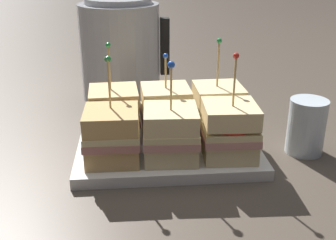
{
  "coord_description": "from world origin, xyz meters",
  "views": [
    {
      "loc": [
        -0.06,
        -0.63,
        0.33
      ],
      "look_at": [
        0.0,
        0.0,
        0.06
      ],
      "focal_mm": 45.0,
      "sensor_mm": 36.0,
      "label": 1
    }
  ],
  "objects_px": {
    "serving_platter": "(168,150)",
    "sandwich_front_left": "(112,135)",
    "sandwich_back_center": "(165,111)",
    "drinking_glass": "(306,126)",
    "sandwich_back_right": "(218,109)",
    "sandwich_back_left": "(114,113)",
    "sandwich_front_right": "(229,131)",
    "kettle_steel": "(121,50)",
    "sandwich_front_center": "(170,134)"
  },
  "relations": [
    {
      "from": "sandwich_back_center",
      "to": "serving_platter",
      "type": "bearing_deg",
      "value": -88.79
    },
    {
      "from": "sandwich_back_right",
      "to": "kettle_steel",
      "type": "distance_m",
      "value": 0.31
    },
    {
      "from": "sandwich_front_right",
      "to": "drinking_glass",
      "type": "bearing_deg",
      "value": 14.72
    },
    {
      "from": "serving_platter",
      "to": "sandwich_front_left",
      "type": "distance_m",
      "value": 0.11
    },
    {
      "from": "sandwich_front_center",
      "to": "sandwich_back_left",
      "type": "distance_m",
      "value": 0.12
    },
    {
      "from": "sandwich_back_left",
      "to": "sandwich_back_right",
      "type": "bearing_deg",
      "value": 0.68
    },
    {
      "from": "sandwich_back_right",
      "to": "kettle_steel",
      "type": "height_order",
      "value": "kettle_steel"
    },
    {
      "from": "serving_platter",
      "to": "kettle_steel",
      "type": "xyz_separation_m",
      "value": [
        -0.08,
        0.3,
        0.1
      ]
    },
    {
      "from": "sandwich_back_center",
      "to": "sandwich_back_right",
      "type": "relative_size",
      "value": 0.86
    },
    {
      "from": "sandwich_front_left",
      "to": "sandwich_back_center",
      "type": "xyz_separation_m",
      "value": [
        0.09,
        0.09,
        0.0
      ]
    },
    {
      "from": "sandwich_front_center",
      "to": "sandwich_back_right",
      "type": "xyz_separation_m",
      "value": [
        0.09,
        0.09,
        0.0
      ]
    },
    {
      "from": "sandwich_front_right",
      "to": "kettle_steel",
      "type": "height_order",
      "value": "kettle_steel"
    },
    {
      "from": "sandwich_front_right",
      "to": "drinking_glass",
      "type": "height_order",
      "value": "sandwich_front_right"
    },
    {
      "from": "sandwich_front_center",
      "to": "sandwich_back_left",
      "type": "xyz_separation_m",
      "value": [
        -0.09,
        0.09,
        0.0
      ]
    },
    {
      "from": "sandwich_front_left",
      "to": "sandwich_back_right",
      "type": "xyz_separation_m",
      "value": [
        0.18,
        0.09,
        0.0
      ]
    },
    {
      "from": "sandwich_front_right",
      "to": "sandwich_back_left",
      "type": "distance_m",
      "value": 0.2
    },
    {
      "from": "serving_platter",
      "to": "sandwich_back_left",
      "type": "xyz_separation_m",
      "value": [
        -0.09,
        0.04,
        0.05
      ]
    },
    {
      "from": "sandwich_front_center",
      "to": "sandwich_front_left",
      "type": "bearing_deg",
      "value": 178.45
    },
    {
      "from": "sandwich_front_left",
      "to": "sandwich_back_right",
      "type": "bearing_deg",
      "value": 26.04
    },
    {
      "from": "sandwich_back_center",
      "to": "kettle_steel",
      "type": "distance_m",
      "value": 0.28
    },
    {
      "from": "sandwich_back_center",
      "to": "drinking_glass",
      "type": "height_order",
      "value": "sandwich_back_center"
    },
    {
      "from": "sandwich_front_center",
      "to": "drinking_glass",
      "type": "xyz_separation_m",
      "value": [
        0.23,
        0.04,
        -0.01
      ]
    },
    {
      "from": "sandwich_front_center",
      "to": "sandwich_front_right",
      "type": "height_order",
      "value": "sandwich_front_right"
    },
    {
      "from": "sandwich_front_left",
      "to": "sandwich_front_center",
      "type": "distance_m",
      "value": 0.09
    },
    {
      "from": "sandwich_front_left",
      "to": "sandwich_back_right",
      "type": "height_order",
      "value": "sandwich_back_right"
    },
    {
      "from": "sandwich_back_left",
      "to": "sandwich_back_right",
      "type": "distance_m",
      "value": 0.18
    },
    {
      "from": "serving_platter",
      "to": "sandwich_front_right",
      "type": "relative_size",
      "value": 1.79
    },
    {
      "from": "serving_platter",
      "to": "drinking_glass",
      "type": "relative_size",
      "value": 3.2
    },
    {
      "from": "sandwich_front_left",
      "to": "sandwich_front_center",
      "type": "bearing_deg",
      "value": -1.55
    },
    {
      "from": "sandwich_front_left",
      "to": "drinking_glass",
      "type": "bearing_deg",
      "value": 5.99
    },
    {
      "from": "sandwich_front_left",
      "to": "sandwich_back_left",
      "type": "bearing_deg",
      "value": 89.42
    },
    {
      "from": "sandwich_front_right",
      "to": "sandwich_back_center",
      "type": "relative_size",
      "value": 1.15
    },
    {
      "from": "sandwich_back_left",
      "to": "drinking_glass",
      "type": "xyz_separation_m",
      "value": [
        0.32,
        -0.05,
        -0.01
      ]
    },
    {
      "from": "serving_platter",
      "to": "sandwich_back_left",
      "type": "distance_m",
      "value": 0.11
    },
    {
      "from": "serving_platter",
      "to": "sandwich_front_right",
      "type": "xyz_separation_m",
      "value": [
        0.09,
        -0.05,
        0.05
      ]
    },
    {
      "from": "sandwich_front_left",
      "to": "serving_platter",
      "type": "bearing_deg",
      "value": 25.71
    },
    {
      "from": "sandwich_front_right",
      "to": "kettle_steel",
      "type": "relative_size",
      "value": 0.69
    },
    {
      "from": "sandwich_back_left",
      "to": "drinking_glass",
      "type": "relative_size",
      "value": 1.75
    },
    {
      "from": "sandwich_front_center",
      "to": "sandwich_back_center",
      "type": "relative_size",
      "value": 1.08
    },
    {
      "from": "sandwich_back_center",
      "to": "sandwich_back_right",
      "type": "height_order",
      "value": "sandwich_back_right"
    },
    {
      "from": "sandwich_front_left",
      "to": "kettle_steel",
      "type": "height_order",
      "value": "kettle_steel"
    },
    {
      "from": "sandwich_back_right",
      "to": "drinking_glass",
      "type": "height_order",
      "value": "sandwich_back_right"
    },
    {
      "from": "serving_platter",
      "to": "sandwich_front_left",
      "type": "bearing_deg",
      "value": -154.29
    },
    {
      "from": "sandwich_back_left",
      "to": "sandwich_back_center",
      "type": "relative_size",
      "value": 1.13
    },
    {
      "from": "sandwich_back_left",
      "to": "serving_platter",
      "type": "bearing_deg",
      "value": -26.01
    },
    {
      "from": "sandwich_back_left",
      "to": "sandwich_back_center",
      "type": "xyz_separation_m",
      "value": [
        0.09,
        0.0,
        -0.0
      ]
    },
    {
      "from": "sandwich_front_right",
      "to": "sandwich_back_left",
      "type": "bearing_deg",
      "value": 153.55
    },
    {
      "from": "sandwich_front_center",
      "to": "drinking_glass",
      "type": "height_order",
      "value": "sandwich_front_center"
    },
    {
      "from": "sandwich_front_left",
      "to": "sandwich_front_center",
      "type": "height_order",
      "value": "sandwich_front_left"
    },
    {
      "from": "serving_platter",
      "to": "sandwich_front_right",
      "type": "bearing_deg",
      "value": -26.88
    }
  ]
}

